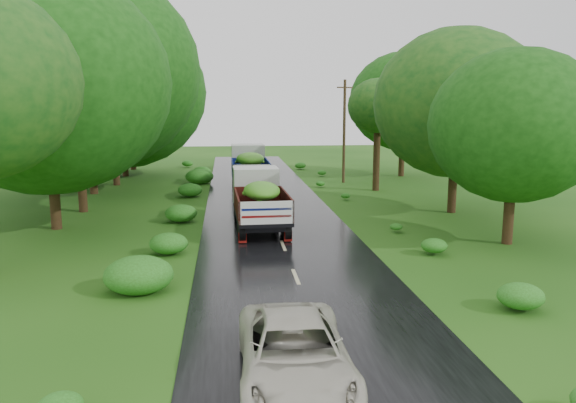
{
  "coord_description": "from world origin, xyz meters",
  "views": [
    {
      "loc": [
        -2.14,
        -13.13,
        5.5
      ],
      "look_at": [
        0.23,
        8.35,
        1.7
      ],
      "focal_mm": 35.0,
      "sensor_mm": 36.0,
      "label": 1
    }
  ],
  "objects": [
    {
      "name": "ground",
      "position": [
        0.0,
        0.0,
        0.0
      ],
      "size": [
        120.0,
        120.0,
        0.0
      ],
      "primitive_type": "plane",
      "color": "#18450E",
      "rests_on": "ground"
    },
    {
      "name": "road",
      "position": [
        0.0,
        5.0,
        0.01
      ],
      "size": [
        6.5,
        80.0,
        0.02
      ],
      "primitive_type": "cube",
      "color": "black",
      "rests_on": "ground"
    },
    {
      "name": "road_lines",
      "position": [
        0.0,
        6.0,
        0.02
      ],
      "size": [
        0.12,
        69.6,
        0.0
      ],
      "color": "#BFB78C",
      "rests_on": "road"
    },
    {
      "name": "truck_near",
      "position": [
        -0.73,
        11.25,
        1.43
      ],
      "size": [
        2.28,
        6.06,
        2.52
      ],
      "rotation": [
        0.0,
        0.0,
        0.03
      ],
      "color": "black",
      "rests_on": "ground"
    },
    {
      "name": "truck_far",
      "position": [
        -0.65,
        23.48,
        1.53
      ],
      "size": [
        2.33,
        6.43,
        2.7
      ],
      "rotation": [
        0.0,
        0.0,
        0.0
      ],
      "color": "black",
      "rests_on": "ground"
    },
    {
      "name": "car",
      "position": [
        -0.89,
        -2.93,
        0.67
      ],
      "size": [
        2.24,
        4.7,
        1.3
      ],
      "primitive_type": "imported",
      "rotation": [
        0.0,
        0.0,
        -0.02
      ],
      "color": "beige",
      "rests_on": "road"
    },
    {
      "name": "utility_pole",
      "position": [
        6.0,
        25.18,
        3.64
      ],
      "size": [
        1.19,
        0.53,
        7.08
      ],
      "rotation": [
        0.0,
        0.0,
        0.37
      ],
      "color": "#382616",
      "rests_on": "ground"
    },
    {
      "name": "trees_left",
      "position": [
        -9.87,
        21.88,
        6.54
      ],
      "size": [
        5.55,
        33.32,
        9.71
      ],
      "color": "black",
      "rests_on": "ground"
    },
    {
      "name": "trees_right",
      "position": [
        9.55,
        17.81,
        5.27
      ],
      "size": [
        7.19,
        24.58,
        7.44
      ],
      "color": "black",
      "rests_on": "ground"
    },
    {
      "name": "shrubs",
      "position": [
        0.0,
        14.0,
        0.35
      ],
      "size": [
        11.9,
        44.0,
        0.7
      ],
      "color": "#255A15",
      "rests_on": "ground"
    }
  ]
}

